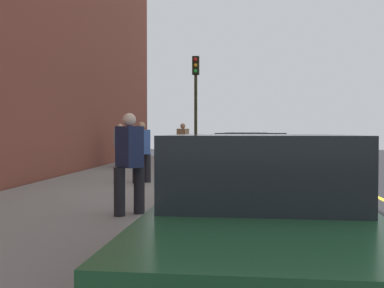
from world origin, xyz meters
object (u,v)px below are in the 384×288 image
Objects in this scene: traffic_light_pole at (196,92)px; pedestrian_tan_coat at (183,142)px; parked_car_navy at (243,147)px; parked_car_charcoal at (250,163)px; parked_car_maroon at (246,152)px; parked_car_green at (259,214)px; rolling_suitcase at (121,161)px; pedestrian_navy_coat at (129,161)px; pedestrian_grey_coat at (120,144)px; pedestrian_blue_coat at (142,150)px.

pedestrian_tan_coat is at bearing -161.59° from traffic_light_pole.
parked_car_charcoal is (12.00, 0.02, 0.00)m from parked_car_navy.
parked_car_maroon is 1.00× the size of parked_car_green.
traffic_light_pole is 3.93m from rolling_suitcase.
pedestrian_navy_coat reaches higher than parked_car_charcoal.
pedestrian_tan_coat is 1.03× the size of pedestrian_grey_coat.
parked_car_navy is 7.82m from rolling_suitcase.
parked_car_navy is at bearing -179.77° from parked_car_maroon.
pedestrian_grey_coat is 3.67m from traffic_light_pole.
pedestrian_tan_coat reaches higher than pedestrian_blue_coat.
traffic_light_pole is (-5.23, 0.99, 2.02)m from pedestrian_blue_coat.
pedestrian_navy_coat is (15.83, -2.09, 0.30)m from parked_car_navy.
parked_car_navy is 2.56× the size of pedestrian_tan_coat.
traffic_light_pole is at bearing 18.41° from pedestrian_tan_coat.
traffic_light_pole is (-12.91, -1.81, 2.29)m from parked_car_green.
rolling_suitcase is (6.17, -4.79, -0.36)m from parked_car_navy.
parked_car_maroon is 4.86m from rolling_suitcase.
parked_car_charcoal is at bearing 17.83° from pedestrian_tan_coat.
pedestrian_tan_coat is 3.42m from rolling_suitcase.
parked_car_maroon is at bearing 179.52° from parked_car_green.
traffic_light_pole reaches higher than pedestrian_navy_coat.
parked_car_green is 5.42× the size of rolling_suitcase.
parked_car_navy is at bearing 138.64° from pedestrian_grey_coat.
pedestrian_tan_coat is 12.28m from pedestrian_navy_coat.
pedestrian_tan_coat is at bearing -170.33° from parked_car_green.
parked_car_green is at bearing 20.31° from pedestrian_grey_coat.
parked_car_green is at bearing 9.67° from pedestrian_tan_coat.
parked_car_maroon and parked_car_charcoal have the same top height.
parked_car_charcoal is at bearing 39.52° from rolling_suitcase.
pedestrian_blue_coat is (-0.83, -2.91, 0.28)m from parked_car_charcoal.
pedestrian_blue_coat is (5.60, -2.91, 0.28)m from parked_car_maroon.
parked_car_green is 15.51m from pedestrian_tan_coat.
pedestrian_blue_coat is 4.72m from pedestrian_navy_coat.
pedestrian_blue_coat is at bearing 20.78° from rolling_suitcase.
pedestrian_grey_coat is 10.58m from pedestrian_navy_coat.
parked_car_charcoal is at bearing 38.18° from pedestrian_grey_coat.
parked_car_green is (6.85, -0.11, -0.00)m from parked_car_charcoal.
traffic_light_pole reaches higher than pedestrian_blue_coat.
pedestrian_tan_coat is at bearing 141.34° from rolling_suitcase.
pedestrian_tan_coat reaches higher than parked_car_maroon.
parked_car_maroon is at bearing 97.08° from rolling_suitcase.
pedestrian_blue_coat is at bearing -27.48° from parked_car_maroon.
parked_car_green is at bearing -0.27° from parked_car_navy.
parked_car_navy is at bearing -179.90° from parked_car_charcoal.
parked_car_green is 3.64m from pedestrian_navy_coat.
pedestrian_navy_coat is at bearing -11.63° from parked_car_maroon.
pedestrian_navy_coat reaches higher than parked_car_maroon.
pedestrian_grey_coat reaches higher than parked_car_green.
traffic_light_pole reaches higher than parked_car_navy.
rolling_suitcase is at bearing -85.40° from traffic_light_pole.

